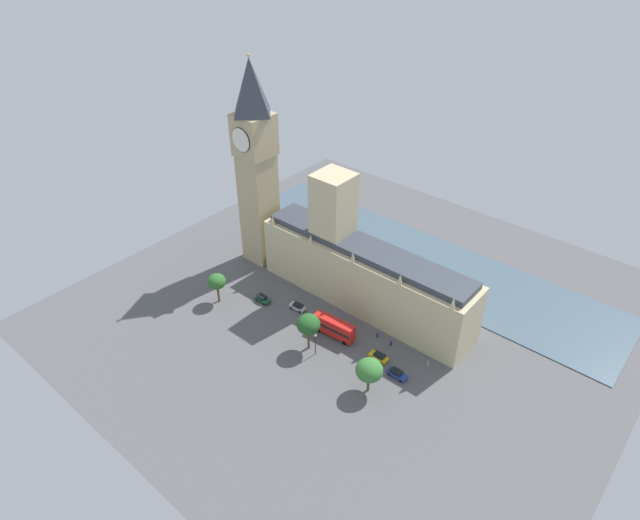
# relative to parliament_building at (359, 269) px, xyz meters

# --- Properties ---
(ground_plane) EXTENTS (128.07, 128.07, 0.00)m
(ground_plane) POSITION_rel_parliament_building_xyz_m (1.99, 1.85, -9.90)
(ground_plane) COLOR #565659
(river_thames) EXTENTS (28.21, 115.26, 0.25)m
(river_thames) POSITION_rel_parliament_building_xyz_m (-25.19, 1.85, -9.78)
(river_thames) COLOR #475B6B
(river_thames) RESTS_ON ground
(parliament_building) EXTENTS (11.97, 58.07, 32.88)m
(parliament_building) POSITION_rel_parliament_building_xyz_m (0.00, 0.00, 0.00)
(parliament_building) COLOR #CCBA8E
(parliament_building) RESTS_ON ground
(clock_tower) EXTENTS (8.99, 8.99, 56.49)m
(clock_tower) POSITION_rel_parliament_building_xyz_m (1.92, -32.84, 19.34)
(clock_tower) COLOR tan
(clock_tower) RESTS_ON ground
(car_dark_green_leading) EXTENTS (1.98, 4.40, 1.74)m
(car_dark_green_leading) POSITION_rel_parliament_building_xyz_m (16.38, -18.32, -9.02)
(car_dark_green_leading) COLOR #19472D
(car_dark_green_leading) RESTS_ON ground
(car_silver_midblock) EXTENTS (2.13, 4.46, 1.74)m
(car_silver_midblock) POSITION_rel_parliament_building_xyz_m (12.93, -9.23, -9.02)
(car_silver_midblock) COLOR #B7B7BC
(car_silver_midblock) RESTS_ON ground
(double_decker_bus_by_river_gate) EXTENTS (3.34, 10.66, 4.75)m
(double_decker_bus_by_river_gate) POSITION_rel_parliament_building_xyz_m (14.48, 3.86, -7.27)
(double_decker_bus_by_river_gate) COLOR red
(double_decker_bus_by_river_gate) RESTS_ON ground
(car_yellow_cab_trailing) EXTENTS (1.90, 4.44, 1.74)m
(car_yellow_cab_trailing) POSITION_rel_parliament_building_xyz_m (14.11, 16.53, -9.02)
(car_yellow_cab_trailing) COLOR gold
(car_yellow_cab_trailing) RESTS_ON ground
(car_blue_near_tower) EXTENTS (1.96, 4.61, 1.74)m
(car_blue_near_tower) POSITION_rel_parliament_building_xyz_m (15.78, 22.52, -9.01)
(car_blue_near_tower) COLOR navy
(car_blue_near_tower) RESTS_ON ground
(pedestrian_kerbside) EXTENTS (0.51, 0.60, 1.59)m
(pedestrian_kerbside) POSITION_rel_parliament_building_xyz_m (8.29, 12.05, -9.19)
(pedestrian_kerbside) COLOR navy
(pedestrian_kerbside) RESTS_ON ground
(pedestrian_far_end) EXTENTS (0.67, 0.61, 1.60)m
(pedestrian_far_end) POSITION_rel_parliament_building_xyz_m (8.55, 16.07, -9.19)
(pedestrian_far_end) COLOR navy
(pedestrian_far_end) RESTS_ON ground
(pedestrian_under_trees) EXTENTS (0.70, 0.68, 1.68)m
(pedestrian_under_trees) POSITION_rel_parliament_building_xyz_m (8.79, 26.12, -9.15)
(pedestrian_under_trees) COLOR gray
(pedestrian_under_trees) RESTS_ON ground
(plane_tree_corner) EXTENTS (5.77, 5.77, 8.45)m
(plane_tree_corner) POSITION_rel_parliament_building_xyz_m (23.00, 20.02, -3.93)
(plane_tree_corner) COLOR brown
(plane_tree_corner) RESTS_ON ground
(plane_tree_opposite_hall) EXTENTS (5.37, 5.37, 9.50)m
(plane_tree_opposite_hall) POSITION_rel_parliament_building_xyz_m (21.47, 1.97, -2.74)
(plane_tree_opposite_hall) COLOR brown
(plane_tree_opposite_hall) RESTS_ON ground
(plane_tree_slot_10) EXTENTS (4.62, 4.62, 8.22)m
(plane_tree_slot_10) POSITION_rel_parliament_building_xyz_m (23.49, -26.96, -3.72)
(plane_tree_slot_10) COLOR brown
(plane_tree_slot_10) RESTS_ON ground
(street_lamp_slot_11) EXTENTS (0.56, 0.56, 5.97)m
(street_lamp_slot_11) POSITION_rel_parliament_building_xyz_m (22.02, 4.49, -5.70)
(street_lamp_slot_11) COLOR black
(street_lamp_slot_11) RESTS_ON ground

